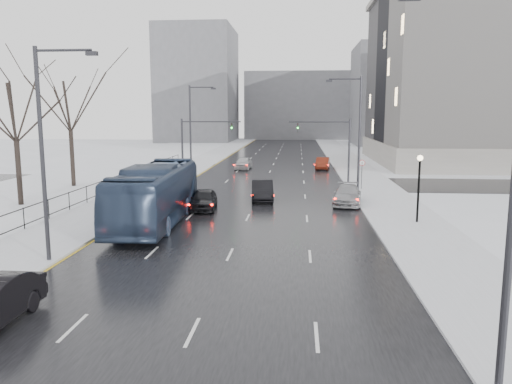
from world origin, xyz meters
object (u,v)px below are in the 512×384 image
(tree_park_d, at_px, (21,206))
(mast_signal_right, at_px, (338,143))
(sedan_right_far, at_px, (347,195))
(sedan_center_near, at_px, (204,199))
(streetlight_r_near, at_px, (505,175))
(streetlight_r_mid, at_px, (357,131))
(mast_signal_left, at_px, (193,142))
(streetlight_l_near, at_px, (46,145))
(bus, at_px, (156,194))
(sedan_right_distant, at_px, (323,163))
(streetlight_l_far, at_px, (192,126))
(no_uturn_sign, at_px, (362,166))
(sedan_right_near, at_px, (262,190))
(sedan_center_far, at_px, (243,163))
(tree_park_e, at_px, (74,187))
(lamppost_r_mid, at_px, (419,179))

(tree_park_d, distance_m, mast_signal_right, 29.05)
(mast_signal_right, relative_size, sedan_right_far, 1.27)
(sedan_center_near, bearing_deg, streetlight_r_near, -68.08)
(streetlight_r_near, xyz_separation_m, mast_signal_right, (-0.84, 38.00, -1.51))
(streetlight_r_mid, distance_m, sedan_center_near, 14.19)
(tree_park_d, xyz_separation_m, mast_signal_left, (10.47, 14.00, 4.11))
(streetlight_r_near, relative_size, mast_signal_right, 1.54)
(mast_signal_left, xyz_separation_m, sedan_right_far, (14.53, -11.40, -3.33))
(streetlight_r_mid, relative_size, streetlight_l_near, 1.00)
(streetlight_r_near, relative_size, bus, 0.74)
(streetlight_l_near, bearing_deg, sedan_right_distant, 70.45)
(streetlight_r_near, distance_m, streetlight_l_far, 45.06)
(mast_signal_left, xyz_separation_m, no_uturn_sign, (16.53, -4.00, -1.81))
(no_uturn_sign, relative_size, sedan_center_near, 0.61)
(sedan_center_near, xyz_separation_m, sedan_right_far, (10.70, 3.08, -0.02))
(streetlight_r_mid, xyz_separation_m, sedan_center_near, (-11.67, -6.48, -4.82))
(streetlight_l_near, distance_m, no_uturn_sign, 29.81)
(no_uturn_sign, xyz_separation_m, sedan_right_near, (-8.70, -6.09, -1.45))
(sedan_center_far, bearing_deg, mast_signal_right, -45.03)
(streetlight_r_mid, distance_m, sedan_right_far, 5.99)
(streetlight_r_near, bearing_deg, sedan_right_near, 105.36)
(sedan_center_near, bearing_deg, tree_park_e, 140.05)
(tree_park_e, height_order, lamppost_r_mid, tree_park_e)
(mast_signal_right, bearing_deg, streetlight_l_far, 165.52)
(streetlight_r_mid, xyz_separation_m, sedan_right_near, (-7.67, -2.09, -4.77))
(streetlight_r_near, height_order, bus, streetlight_r_near)
(tree_park_d, bearing_deg, streetlight_l_far, 61.85)
(streetlight_l_near, bearing_deg, sedan_center_near, 70.95)
(sedan_center_far, distance_m, sedan_right_distant, 10.01)
(mast_signal_right, relative_size, no_uturn_sign, 2.41)
(tree_park_e, relative_size, sedan_center_far, 2.99)
(streetlight_r_near, height_order, streetlight_r_mid, same)
(no_uturn_sign, bearing_deg, streetlight_l_near, -125.89)
(streetlight_l_far, xyz_separation_m, sedan_center_near, (4.67, -18.48, -4.82))
(streetlight_l_near, distance_m, mast_signal_right, 32.03)
(tree_park_e, xyz_separation_m, sedan_center_far, (14.70, 16.44, 0.81))
(streetlight_r_near, xyz_separation_m, sedan_right_distant, (-1.69, 51.25, -4.84))
(mast_signal_left, distance_m, sedan_center_far, 13.43)
(tree_park_d, bearing_deg, streetlight_r_near, -42.75)
(tree_park_d, bearing_deg, lamppost_r_mid, -7.91)
(sedan_center_near, bearing_deg, bus, -119.85)
(streetlight_r_near, bearing_deg, tree_park_e, 127.79)
(streetlight_l_near, height_order, sedan_center_far, streetlight_l_near)
(sedan_center_near, xyz_separation_m, sedan_right_distant, (9.98, 27.73, -0.02))
(streetlight_l_far, distance_m, sedan_right_near, 17.22)
(tree_park_e, bearing_deg, streetlight_r_near, -52.21)
(sedan_center_near, bearing_deg, sedan_center_far, 85.54)
(lamppost_r_mid, distance_m, mast_signal_right, 18.41)
(streetlight_r_mid, xyz_separation_m, mast_signal_right, (-0.84, 8.00, -1.51))
(lamppost_r_mid, distance_m, bus, 16.77)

